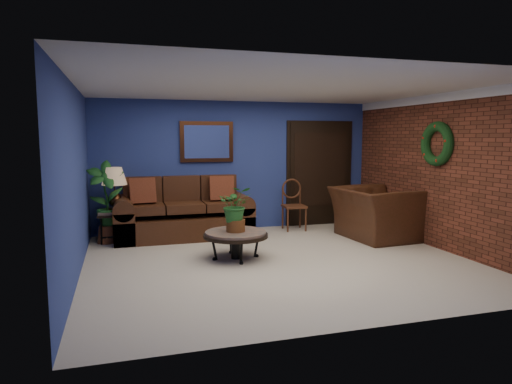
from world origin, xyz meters
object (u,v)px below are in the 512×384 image
object	(u,v)px
armchair	(375,213)
side_chair	(293,201)
coffee_table	(236,235)
sofa	(183,217)
table_lamp	(114,183)
end_table	(116,217)

from	to	relation	value
armchair	side_chair	bearing A→B (deg)	39.07
armchair	coffee_table	bearing A→B (deg)	98.97
sofa	table_lamp	distance (m)	1.34
sofa	table_lamp	bearing A→B (deg)	-177.97
sofa	end_table	bearing A→B (deg)	-177.97
end_table	armchair	distance (m)	4.59
end_table	table_lamp	xyz separation A→B (m)	(0.00, -0.00, 0.59)
end_table	side_chair	bearing A→B (deg)	1.26
coffee_table	armchair	size ratio (longest dim) A/B	0.69
sofa	armchair	world-z (taller)	sofa
coffee_table	side_chair	distance (m)	2.44
coffee_table	table_lamp	bearing A→B (deg)	134.61
side_chair	armchair	distance (m)	1.63
sofa	coffee_table	world-z (taller)	sofa
armchair	sofa	bearing A→B (deg)	66.52
end_table	armchair	xyz separation A→B (m)	(4.45, -1.11, 0.04)
coffee_table	sofa	bearing A→B (deg)	107.10
side_chair	armchair	bearing A→B (deg)	-42.74
end_table	armchair	size ratio (longest dim) A/B	0.43
coffee_table	end_table	world-z (taller)	end_table
sofa	side_chair	size ratio (longest dim) A/B	2.45
coffee_table	side_chair	bearing A→B (deg)	48.35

